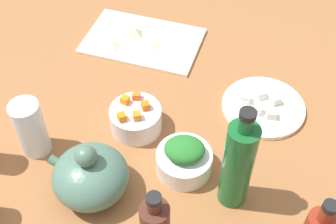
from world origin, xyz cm
name	(u,v)px	position (x,y,z in cm)	size (l,w,h in cm)	color
tabletop	(168,129)	(0.00, 0.00, 1.50)	(190.00, 190.00, 3.00)	#996136
cutting_board	(143,41)	(17.26, -28.19, 3.50)	(33.27, 21.47, 1.00)	silver
plate_tofu	(263,107)	(-21.20, -13.07, 3.60)	(21.00, 21.00, 1.20)	white
bowl_greens	(184,162)	(-7.42, 11.00, 5.69)	(12.47, 12.47, 5.39)	white
bowl_carrots	(136,119)	(7.16, 2.97, 6.10)	(12.42, 12.42, 6.20)	white
teapot	(90,176)	(9.58, 22.62, 8.63)	(17.67, 16.11, 14.86)	#4B7360
bottle_3	(238,164)	(-19.29, 14.55, 14.81)	(6.17, 6.17, 27.22)	#19602B
drinking_glass_0	(31,128)	(26.96, 16.29, 10.31)	(6.73, 6.73, 14.61)	white
carrot_cube_0	(146,106)	(5.04, 1.56, 10.10)	(1.80, 1.80, 1.80)	orange
carrot_cube_1	(137,116)	(5.81, 5.17, 10.10)	(1.80, 1.80, 1.80)	orange
carrot_cube_2	(125,100)	(10.28, 1.38, 10.10)	(1.80, 1.80, 1.80)	orange
carrot_cube_3	(122,117)	(8.97, 6.61, 10.10)	(1.80, 1.80, 1.80)	orange
carrot_cube_4	(136,96)	(8.26, -0.79, 10.10)	(1.80, 1.80, 1.80)	orange
chopped_greens_mound	(185,149)	(-7.42, 11.00, 10.30)	(8.85, 7.50, 3.82)	#27762C
tofu_cube_0	(258,109)	(-20.03, -10.15, 5.30)	(2.20, 2.20, 2.20)	white
tofu_cube_1	(261,94)	(-19.91, -15.67, 5.30)	(2.20, 2.20, 2.20)	white
tofu_cube_2	(275,100)	(-23.63, -14.84, 5.30)	(2.20, 2.20, 2.20)	white
tofu_cube_3	(272,114)	(-23.58, -9.70, 5.30)	(2.20, 2.20, 2.20)	silver
tofu_cube_4	(246,98)	(-16.50, -13.03, 5.30)	(2.20, 2.20, 2.20)	white
dumpling_0	(135,32)	(19.85, -28.90, 5.58)	(4.65, 4.09, 3.16)	beige
dumpling_1	(151,46)	(13.55, -24.92, 5.08)	(5.59, 5.03, 2.17)	beige
dumpling_2	(112,44)	(24.57, -22.41, 5.04)	(5.38, 4.98, 2.07)	beige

